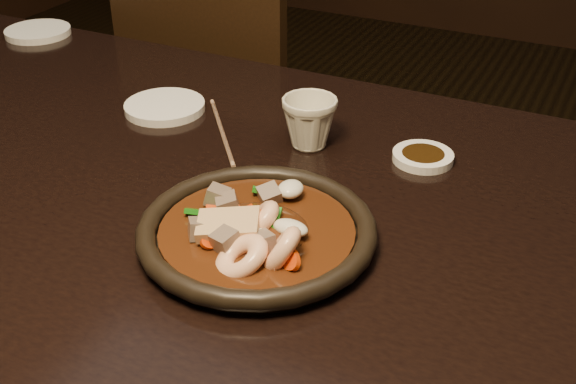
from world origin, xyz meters
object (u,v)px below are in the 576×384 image
at_px(plate, 257,232).
at_px(tea_cup, 309,121).
at_px(table, 171,226).
at_px(chair, 231,117).

bearing_deg(plate, tea_cup, 100.91).
distance_m(plate, tea_cup, 0.26).
bearing_deg(plate, table, 158.09).
height_order(table, tea_cup, tea_cup).
bearing_deg(chair, table, 114.14).
distance_m(chair, plate, 0.92).
xyz_separation_m(table, chair, (-0.29, 0.66, -0.17)).
bearing_deg(table, tea_cup, 53.57).
bearing_deg(plate, chair, 122.92).
height_order(plate, tea_cup, tea_cup).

